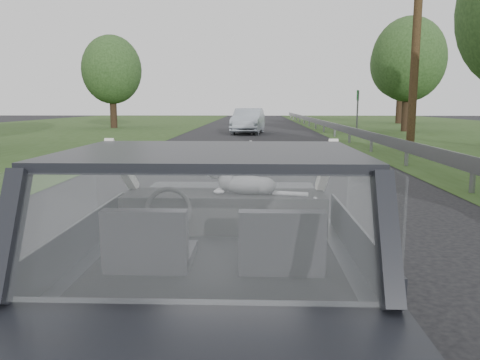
# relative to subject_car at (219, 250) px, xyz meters

# --- Properties ---
(ground) EXTENTS (140.00, 140.00, 0.00)m
(ground) POSITION_rel_subject_car_xyz_m (0.00, 0.00, -0.72)
(ground) COLOR #2D2D2E
(ground) RESTS_ON ground
(subject_car) EXTENTS (1.80, 4.00, 1.45)m
(subject_car) POSITION_rel_subject_car_xyz_m (0.00, 0.00, 0.00)
(subject_car) COLOR black
(subject_car) RESTS_ON ground
(dashboard) EXTENTS (1.58, 0.45, 0.30)m
(dashboard) POSITION_rel_subject_car_xyz_m (0.00, 0.62, 0.12)
(dashboard) COLOR black
(dashboard) RESTS_ON subject_car
(driver_seat) EXTENTS (0.50, 0.72, 0.42)m
(driver_seat) POSITION_rel_subject_car_xyz_m (-0.40, -0.29, 0.16)
(driver_seat) COLOR black
(driver_seat) RESTS_ON subject_car
(passenger_seat) EXTENTS (0.50, 0.72, 0.42)m
(passenger_seat) POSITION_rel_subject_car_xyz_m (0.40, -0.29, 0.16)
(passenger_seat) COLOR black
(passenger_seat) RESTS_ON subject_car
(steering_wheel) EXTENTS (0.36, 0.36, 0.04)m
(steering_wheel) POSITION_rel_subject_car_xyz_m (-0.40, 0.33, 0.20)
(steering_wheel) COLOR black
(steering_wheel) RESTS_ON dashboard
(cat) EXTENTS (0.59, 0.25, 0.26)m
(cat) POSITION_rel_subject_car_xyz_m (0.18, 0.58, 0.36)
(cat) COLOR #999999
(cat) RESTS_ON dashboard
(guardrail) EXTENTS (0.05, 90.00, 0.32)m
(guardrail) POSITION_rel_subject_car_xyz_m (4.30, 10.00, -0.15)
(guardrail) COLOR gray
(guardrail) RESTS_ON ground
(other_car) EXTENTS (2.23, 4.65, 1.48)m
(other_car) POSITION_rel_subject_car_xyz_m (-0.22, 24.79, 0.01)
(other_car) COLOR #A8B2BF
(other_car) RESTS_ON ground
(highway_sign) EXTENTS (0.41, 1.00, 2.55)m
(highway_sign) POSITION_rel_subject_car_xyz_m (6.41, 25.95, 0.55)
(highway_sign) COLOR #0E5D1D
(highway_sign) RESTS_ON ground
(utility_pole) EXTENTS (0.30, 0.30, 8.77)m
(utility_pole) POSITION_rel_subject_car_xyz_m (5.72, 13.76, 3.66)
(utility_pole) COLOR brown
(utility_pole) RESTS_ON ground
(tree_2) EXTENTS (5.76, 5.76, 6.87)m
(tree_2) POSITION_rel_subject_car_xyz_m (9.72, 27.20, 2.71)
(tree_2) COLOR #1C3716
(tree_2) RESTS_ON ground
(tree_3) EXTENTS (6.22, 6.22, 8.16)m
(tree_3) POSITION_rel_subject_car_xyz_m (13.06, 39.85, 3.35)
(tree_3) COLOR #1C3716
(tree_3) RESTS_ON ground
(tree_6) EXTENTS (5.54, 5.54, 6.39)m
(tree_6) POSITION_rel_subject_car_xyz_m (-10.11, 30.89, 2.47)
(tree_6) COLOR #1C3716
(tree_6) RESTS_ON ground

